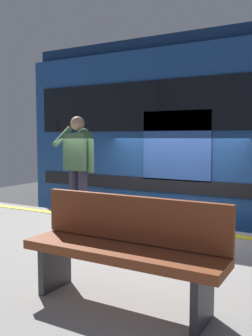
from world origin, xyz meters
The scene contains 8 objects.
ground_plane centered at (0.00, 0.00, 0.00)m, with size 24.06×24.06×0.00m, color #3D3D3F.
platform centered at (0.00, 2.47, 0.56)m, with size 12.74×4.93×1.12m, color gray.
safety_line centered at (0.00, 0.30, 1.12)m, with size 12.48×0.16×0.01m, color yellow.
track_rail_near centered at (0.00, -1.30, 0.08)m, with size 16.56×0.08×0.16m, color slate.
track_rail_far centered at (0.00, -2.74, 0.08)m, with size 16.56×0.08×0.16m, color slate.
passenger centered at (1.06, 0.88, 2.14)m, with size 0.57×0.55×1.72m.
handbag centered at (0.61, 0.81, 1.27)m, with size 0.31×0.28×0.34m.
bench centered at (-0.93, 2.89, 1.61)m, with size 1.77×0.44×0.90m.
Camera 1 is at (-2.46, 5.56, 2.53)m, focal length 39.89 mm.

